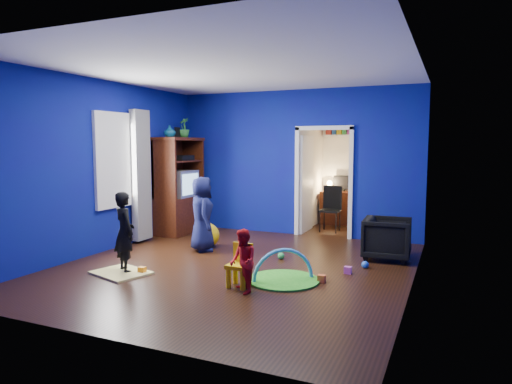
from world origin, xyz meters
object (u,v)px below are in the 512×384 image
at_px(folding_chair, 330,210).
at_px(kid_chair, 239,268).
at_px(armchair, 387,239).
at_px(study_desk, 341,208).
at_px(vase, 170,131).
at_px(play_mat, 283,280).
at_px(child_navy, 202,214).
at_px(tv_armoire, 179,186).
at_px(toddler_red, 243,261).
at_px(crt_tv, 181,184).
at_px(child_black, 125,232).
at_px(hopper_ball, 207,235).

bearing_deg(folding_chair, kid_chair, -91.94).
relative_size(armchair, study_desk, 0.84).
bearing_deg(vase, folding_chair, 30.53).
bearing_deg(kid_chair, play_mat, 48.14).
height_order(child_navy, tv_armoire, tv_armoire).
bearing_deg(toddler_red, kid_chair, 175.30).
xyz_separation_m(toddler_red, crt_tv, (-2.79, 2.96, 0.62)).
relative_size(vase, kid_chair, 0.47).
distance_m(child_black, crt_tv, 2.96).
distance_m(toddler_red, crt_tv, 4.11).
height_order(armchair, tv_armoire, tv_armoire).
bearing_deg(crt_tv, play_mat, -36.79).
relative_size(play_mat, study_desk, 1.10).
bearing_deg(child_black, toddler_red, -153.20).
height_order(child_navy, hopper_ball, child_navy).
xyz_separation_m(hopper_ball, study_desk, (1.63, 3.28, 0.16)).
height_order(tv_armoire, folding_chair, tv_armoire).
xyz_separation_m(toddler_red, vase, (-2.83, 2.66, 1.68)).
distance_m(child_black, study_desk, 5.47).
bearing_deg(child_black, crt_tv, -41.53).
distance_m(vase, crt_tv, 1.10).
bearing_deg(armchair, vase, 83.79).
relative_size(child_navy, study_desk, 1.45).
bearing_deg(tv_armoire, kid_chair, -45.79).
bearing_deg(toddler_red, crt_tv, -178.22).
bearing_deg(child_black, hopper_ball, -67.66).
height_order(child_black, vase, vase).
xyz_separation_m(vase, kid_chair, (2.68, -2.46, -1.83)).
xyz_separation_m(toddler_red, folding_chair, (-0.01, 4.32, 0.06)).
xyz_separation_m(toddler_red, play_mat, (0.29, 0.65, -0.38)).
distance_m(vase, folding_chair, 3.65).
distance_m(hopper_ball, kid_chair, 2.33).
bearing_deg(armchair, kid_chair, 142.01).
bearing_deg(hopper_ball, child_navy, -78.69).
relative_size(child_black, tv_armoire, 0.59).
relative_size(armchair, crt_tv, 1.05).
relative_size(child_navy, kid_chair, 2.55).
height_order(armchair, folding_chair, folding_chair).
relative_size(hopper_ball, study_desk, 0.50).
height_order(toddler_red, hopper_ball, toddler_red).
height_order(child_black, tv_armoire, tv_armoire).
bearing_deg(kid_chair, armchair, 57.07).
height_order(child_black, play_mat, child_black).
bearing_deg(hopper_ball, folding_chair, 54.99).
bearing_deg(kid_chair, folding_chair, 90.27).
bearing_deg(child_black, armchair, -114.56).
xyz_separation_m(armchair, child_black, (-3.34, -2.25, 0.24)).
bearing_deg(play_mat, tv_armoire, 143.56).
bearing_deg(vase, armchair, -3.36).
distance_m(tv_armoire, study_desk, 3.70).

